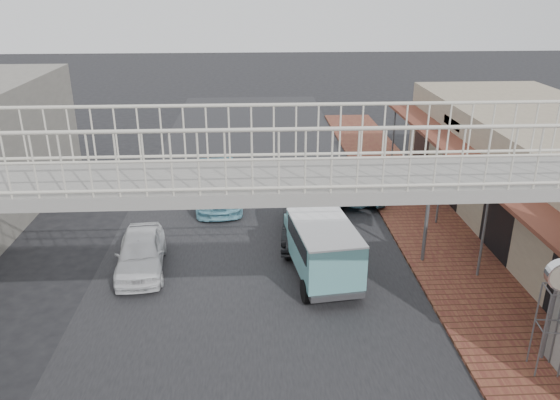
{
  "coord_description": "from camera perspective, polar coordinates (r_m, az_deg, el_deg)",
  "views": [
    {
      "loc": [
        0.0,
        -13.47,
        8.54
      ],
      "look_at": [
        0.9,
        3.34,
        1.8
      ],
      "focal_mm": 35.0,
      "sensor_mm": 36.0,
      "label": 1
    }
  ],
  "objects": [
    {
      "name": "motorcycle_far",
      "position": [
        23.65,
        10.08,
        1.93
      ],
      "size": [
        1.84,
        1.06,
        1.07
      ],
      "primitive_type": "imported",
      "rotation": [
        0.0,
        0.0,
        1.91
      ],
      "color": "black",
      "rests_on": "sidewalk"
    },
    {
      "name": "white_hatchback",
      "position": [
        17.83,
        -14.35,
        -5.32
      ],
      "size": [
        1.79,
        3.72,
        1.23
      ],
      "primitive_type": "imported",
      "rotation": [
        0.0,
        0.0,
        0.1
      ],
      "color": "white",
      "rests_on": "ground"
    },
    {
      "name": "motorcycle_near",
      "position": [
        24.1,
        11.71,
        1.93
      ],
      "size": [
        1.66,
        0.67,
        0.85
      ],
      "primitive_type": "imported",
      "rotation": [
        0.0,
        0.0,
        1.63
      ],
      "color": "black",
      "rests_on": "sidewalk"
    },
    {
      "name": "angkot_far",
      "position": [
        22.64,
        -6.53,
        1.28
      ],
      "size": [
        2.2,
        4.64,
        1.31
      ],
      "primitive_type": "imported",
      "rotation": [
        0.0,
        0.0,
        0.08
      ],
      "color": "#76B8CD",
      "rests_on": "ground"
    },
    {
      "name": "dark_sedan",
      "position": [
        19.58,
        2.81,
        -1.62
      ],
      "size": [
        2.11,
        4.76,
        1.52
      ],
      "primitive_type": "imported",
      "rotation": [
        0.0,
        0.0,
        -0.11
      ],
      "color": "black",
      "rests_on": "ground"
    },
    {
      "name": "ground",
      "position": [
        15.95,
        -2.64,
        -10.58
      ],
      "size": [
        120.0,
        120.0,
        0.0
      ],
      "primitive_type": "plane",
      "color": "black",
      "rests_on": "ground"
    },
    {
      "name": "sidewalk",
      "position": [
        19.63,
        16.66,
        -4.79
      ],
      "size": [
        3.0,
        40.0,
        0.1
      ],
      "primitive_type": "cube",
      "color": "brown",
      "rests_on": "ground"
    },
    {
      "name": "footbridge",
      "position": [
        10.88,
        -2.7,
        -7.72
      ],
      "size": [
        16.4,
        2.4,
        6.34
      ],
      "color": "gray",
      "rests_on": "ground"
    },
    {
      "name": "road_strip",
      "position": [
        15.95,
        -2.64,
        -10.56
      ],
      "size": [
        10.0,
        60.0,
        0.01
      ],
      "primitive_type": "cube",
      "color": "black",
      "rests_on": "ground"
    },
    {
      "name": "angkot_curb",
      "position": [
        23.77,
        7.3,
        2.38
      ],
      "size": [
        2.44,
        5.12,
        1.41
      ],
      "primitive_type": "imported",
      "rotation": [
        0.0,
        0.0,
        3.12
      ],
      "color": "#6AA7B9",
      "rests_on": "ground"
    },
    {
      "name": "arrow_sign",
      "position": [
        17.78,
        18.06,
        2.31
      ],
      "size": [
        2.08,
        1.34,
        3.5
      ],
      "rotation": [
        0.0,
        0.0,
        0.13
      ],
      "color": "#59595B",
      "rests_on": "sidewalk"
    },
    {
      "name": "angkot_van",
      "position": [
        16.6,
        4.43,
        -4.55
      ],
      "size": [
        2.17,
        3.99,
        1.86
      ],
      "rotation": [
        0.0,
        0.0,
        0.13
      ],
      "color": "black",
      "rests_on": "ground"
    }
  ]
}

